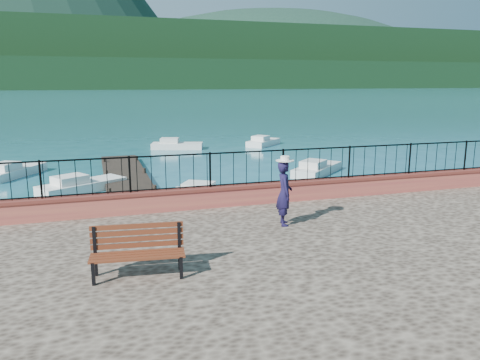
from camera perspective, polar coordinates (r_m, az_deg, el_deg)
ground at (r=10.53m, az=3.14°, el=-14.56°), size 2000.00×2000.00×0.00m
parapet at (r=13.34m, az=-2.37°, el=-1.98°), size 28.00×0.46×0.58m
railing at (r=13.18m, az=-2.40°, el=1.25°), size 27.00×0.05×0.95m
dock at (r=21.34m, az=-13.40°, el=-0.69°), size 2.00×16.00×0.30m
far_forest at (r=308.86m, az=-17.21°, el=12.21°), size 900.00×60.00×18.00m
foothills at (r=369.23m, az=-17.43°, el=14.08°), size 900.00×120.00×44.00m
companion_hill at (r=611.11m, az=4.09°, el=11.46°), size 448.00×384.00×180.00m
park_bench at (r=8.82m, az=-12.32°, el=-9.69°), size 1.74×0.75×0.94m
person at (r=11.53m, az=5.42°, el=-1.61°), size 0.51×0.66×1.61m
hat at (r=11.36m, az=5.51°, el=2.62°), size 0.44×0.44×0.12m
boat_0 at (r=21.46m, az=-18.68°, el=-0.25°), size 3.86×3.06×0.80m
boat_1 at (r=18.46m, az=-3.62°, el=-1.55°), size 3.51×2.81×0.80m
boat_2 at (r=24.55m, az=9.40°, el=1.69°), size 3.70×3.49×0.80m
boat_3 at (r=26.19m, az=-25.94°, el=1.28°), size 2.98×3.89×0.80m
boat_4 at (r=33.53m, az=-7.66°, el=4.46°), size 3.78×2.29×0.80m
boat_5 at (r=35.07m, az=2.88°, el=4.88°), size 3.25×3.17×0.80m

